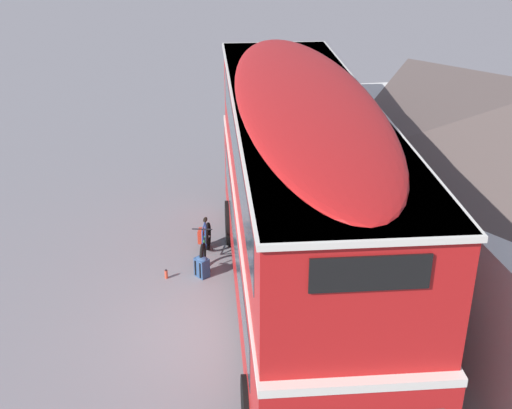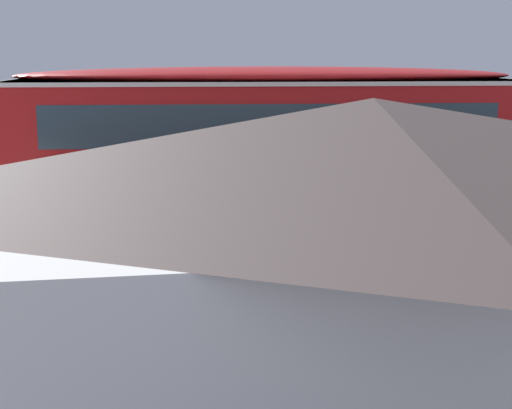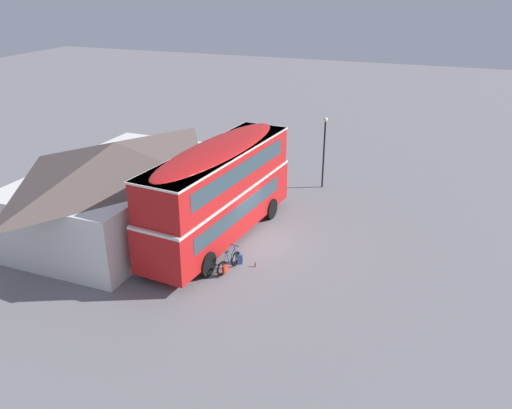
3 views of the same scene
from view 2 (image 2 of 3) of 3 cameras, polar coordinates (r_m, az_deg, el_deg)
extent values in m
plane|color=slate|center=(17.37, -1.41, -5.73)|extent=(120.00, 120.00, 0.00)
cylinder|color=black|center=(14.96, -11.30, -6.54)|extent=(1.12, 0.39, 1.10)
cylinder|color=black|center=(17.23, -10.44, -4.15)|extent=(1.12, 0.39, 1.10)
cylinder|color=black|center=(15.61, 13.15, -5.88)|extent=(1.12, 0.39, 1.10)
cylinder|color=black|center=(17.80, 10.81, -3.68)|extent=(1.12, 0.39, 1.10)
cube|color=red|center=(15.83, 0.75, -1.71)|extent=(10.63, 3.52, 2.10)
cube|color=white|center=(15.63, 0.76, 2.15)|extent=(10.65, 3.54, 0.12)
cube|color=red|center=(15.51, 0.77, 5.73)|extent=(10.32, 3.43, 1.90)
ellipsoid|color=red|center=(15.44, 0.78, 9.54)|extent=(10.10, 3.36, 0.36)
cube|color=#2D424C|center=(16.13, -17.95, -1.11)|extent=(0.26, 2.05, 0.90)
cube|color=black|center=(15.79, -17.97, 7.20)|extent=(0.20, 1.37, 0.44)
cube|color=#2D424C|center=(17.00, 1.02, 0.21)|extent=(8.10, 0.84, 0.76)
cube|color=#2D424C|center=(16.70, 0.36, 6.63)|extent=(8.52, 0.88, 0.80)
cube|color=#2D424C|center=(14.59, 2.02, -1.62)|extent=(8.10, 0.84, 0.76)
cube|color=#2D424C|center=(14.29, 1.26, 5.87)|extent=(8.52, 0.88, 0.80)
cube|color=white|center=(15.45, 0.78, 9.09)|extent=(10.43, 3.52, 0.08)
torus|color=black|center=(18.23, 6.36, -3.87)|extent=(0.68, 0.23, 0.68)
torus|color=black|center=(18.33, 9.54, -3.88)|extent=(0.68, 0.23, 0.68)
cylinder|color=#B2B2B7|center=(18.23, 6.36, -3.87)|extent=(0.07, 0.11, 0.05)
cylinder|color=#B2B2B7|center=(18.33, 9.54, -3.88)|extent=(0.07, 0.11, 0.05)
cylinder|color=#234C99|center=(18.18, 7.24, -2.99)|extent=(0.45, 0.14, 0.72)
cylinder|color=#234C99|center=(18.11, 7.49, -1.97)|extent=(0.56, 0.16, 0.07)
cylinder|color=#234C99|center=(18.21, 8.13, -3.05)|extent=(0.18, 0.07, 0.67)
cylinder|color=#234C99|center=(18.30, 8.71, -3.97)|extent=(0.52, 0.15, 0.09)
cylinder|color=#234C99|center=(18.23, 8.96, -2.96)|extent=(0.40, 0.12, 0.62)
cylinder|color=#234C99|center=(18.15, 6.48, -2.89)|extent=(0.10, 0.05, 0.65)
cylinder|color=black|center=(18.07, 6.60, -1.75)|extent=(0.13, 0.45, 0.03)
ellipsoid|color=black|center=(18.13, 8.45, -1.94)|extent=(0.28, 0.16, 0.06)
cube|color=red|center=(18.47, 9.42, -3.69)|extent=(0.30, 0.20, 0.32)
cylinder|color=green|center=(18.18, 7.24, -2.99)|extent=(0.07, 0.07, 0.18)
cube|color=#2D4C7A|center=(18.24, 5.57, -4.21)|extent=(0.38, 0.36, 0.45)
ellipsoid|color=#2D4C7A|center=(18.18, 5.58, -3.52)|extent=(0.36, 0.34, 0.10)
cube|color=navy|center=(18.18, 5.87, -4.50)|extent=(0.20, 0.15, 0.16)
cylinder|color=black|center=(18.38, 5.44, -4.09)|extent=(0.05, 0.05, 0.36)
cylinder|color=black|center=(18.26, 5.10, -4.19)|extent=(0.05, 0.05, 0.36)
cylinder|color=#D84C33|center=(19.03, 5.04, -3.95)|extent=(0.07, 0.07, 0.20)
cylinder|color=black|center=(19.01, 5.05, -3.63)|extent=(0.04, 0.04, 0.03)
cube|color=silver|center=(10.90, 8.26, -7.55)|extent=(11.22, 6.74, 3.13)
pyramid|color=brown|center=(10.41, 8.61, 4.16)|extent=(11.62, 7.14, 1.33)
cube|color=#3D2319|center=(14.07, 4.12, -5.35)|extent=(1.10, 0.06, 2.10)
cube|color=#2D424C|center=(14.79, 14.68, -2.19)|extent=(1.10, 0.06, 0.90)
cube|color=#2D424C|center=(13.52, -7.37, -3.15)|extent=(1.10, 0.06, 0.90)
camera|label=1|loc=(19.95, -36.04, 17.54)|focal=46.92mm
camera|label=3|loc=(35.09, 34.96, 20.38)|focal=36.65mm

